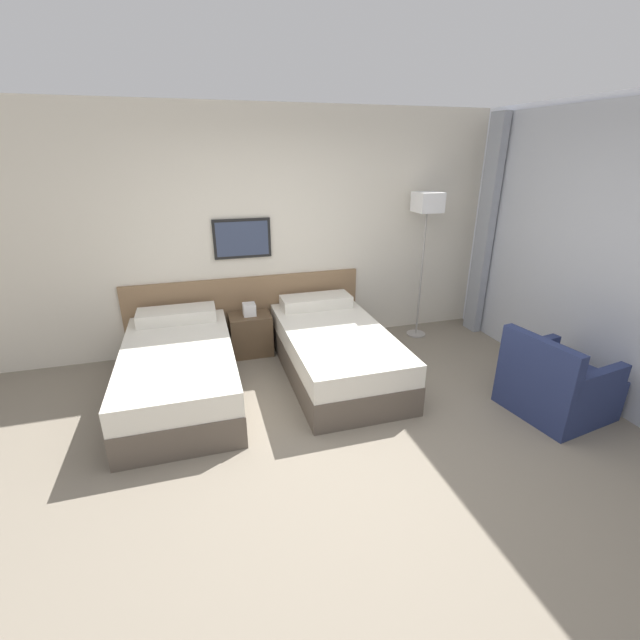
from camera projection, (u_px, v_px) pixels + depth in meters
name	position (u px, v px, depth m)	size (l,w,h in m)	color
ground_plane	(346.00, 454.00, 3.37)	(16.00, 16.00, 0.00)	slate
wall_headboard	(279.00, 237.00, 4.95)	(10.00, 0.10, 2.70)	beige
bed_near_door	(180.00, 371.00, 4.10)	(1.02, 1.95, 0.64)	brown
bed_near_window	(335.00, 350.00, 4.51)	(1.02, 1.95, 0.64)	brown
nightstand	(251.00, 333.00, 4.97)	(0.47, 0.36, 0.62)	brown
floor_lamp	(427.00, 213.00, 4.99)	(0.29, 0.29, 1.79)	#9E9993
armchair	(555.00, 386.00, 3.84)	(0.87, 0.85, 0.78)	navy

